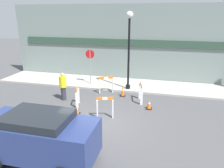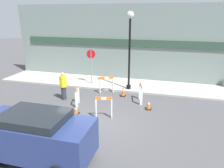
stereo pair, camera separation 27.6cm
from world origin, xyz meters
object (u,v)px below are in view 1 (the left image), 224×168
Objects in this scene: streetlamp_post at (129,40)px; person_worker at (63,86)px; stop_sign at (90,61)px; parked_car_1 at (39,135)px.

person_worker is at bearing -142.64° from streetlamp_post.
parked_car_1 is at bearing 88.87° from stop_sign.
person_worker is (-3.36, -2.56, -2.39)m from streetlamp_post.
streetlamp_post is 8.35m from parked_car_1.
streetlamp_post is at bearing 162.07° from stop_sign.
parked_car_1 is at bearing -73.48° from person_worker.
streetlamp_post is 1.26× the size of parked_car_1.
streetlamp_post is 4.85m from person_worker.
person_worker is at bearing 108.27° from parked_car_1.
stop_sign reaches higher than person_worker.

